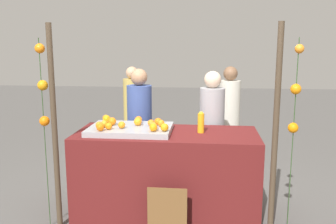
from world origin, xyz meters
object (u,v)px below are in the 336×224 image
(chalkboard_sign, at_px, (167,214))
(orange_1, at_px, (151,123))
(vendor_left, at_px, (140,134))
(stall_counter, at_px, (167,173))
(juice_bottle, at_px, (201,123))
(vendor_right, at_px, (211,137))
(orange_0, at_px, (153,126))

(chalkboard_sign, bearing_deg, orange_1, 111.95)
(vendor_left, bearing_deg, stall_counter, -58.24)
(juice_bottle, height_order, vendor_right, vendor_right)
(juice_bottle, height_order, vendor_left, vendor_left)
(orange_0, distance_m, chalkboard_sign, 0.92)
(juice_bottle, bearing_deg, stall_counter, -175.23)
(vendor_left, height_order, vendor_right, vendor_left)
(chalkboard_sign, height_order, vendor_left, vendor_left)
(juice_bottle, distance_m, vendor_right, 0.73)
(orange_1, bearing_deg, stall_counter, -7.06)
(orange_1, bearing_deg, juice_bottle, 0.99)
(juice_bottle, relative_size, vendor_right, 0.15)
(orange_1, distance_m, chalkboard_sign, 1.01)
(stall_counter, height_order, orange_1, orange_1)
(orange_0, bearing_deg, stall_counter, 47.15)
(stall_counter, xyz_separation_m, orange_0, (-0.13, -0.14, 0.57))
(juice_bottle, xyz_separation_m, vendor_right, (0.13, 0.65, -0.32))
(orange_1, xyz_separation_m, juice_bottle, (0.55, 0.01, 0.01))
(chalkboard_sign, bearing_deg, juice_bottle, 63.81)
(stall_counter, height_order, vendor_left, vendor_left)
(stall_counter, bearing_deg, chalkboard_sign, -83.20)
(stall_counter, height_order, vendor_right, vendor_right)
(stall_counter, height_order, orange_0, orange_0)
(orange_0, height_order, chalkboard_sign, orange_0)
(orange_1, height_order, vendor_right, vendor_right)
(orange_0, relative_size, vendor_right, 0.05)
(juice_bottle, relative_size, vendor_left, 0.15)
(vendor_left, bearing_deg, vendor_right, -0.71)
(vendor_left, bearing_deg, orange_0, -70.11)
(orange_1, bearing_deg, orange_0, -73.35)
(stall_counter, xyz_separation_m, vendor_left, (-0.43, 0.69, 0.27))
(orange_0, relative_size, orange_1, 1.10)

